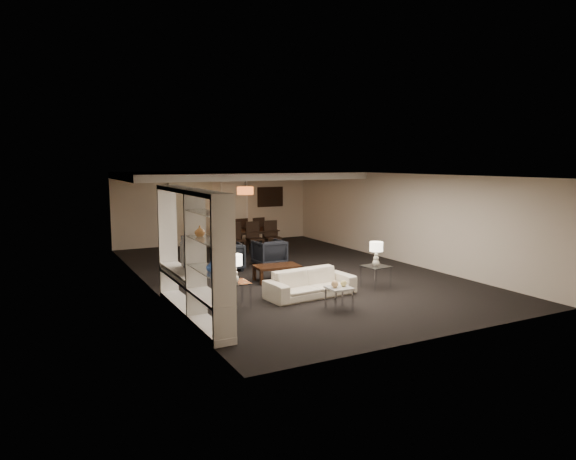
{
  "coord_description": "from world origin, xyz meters",
  "views": [
    {
      "loc": [
        -5.95,
        -11.46,
        2.82
      ],
      "look_at": [
        0.0,
        0.0,
        1.1
      ],
      "focal_mm": 32.0,
      "sensor_mm": 36.0,
      "label": 1
    }
  ],
  "objects_px": {
    "side_table_left": "(235,294)",
    "floor_lamp": "(193,224)",
    "pendant_light": "(245,191)",
    "table_lamp_left": "(235,268)",
    "armchair_right": "(269,253)",
    "chair_fm": "(239,233)",
    "chair_nm": "(255,238)",
    "chair_fr": "(256,232)",
    "floor_speaker": "(175,265)",
    "coffee_table": "(277,273)",
    "side_table_right": "(376,277)",
    "marble_table": "(339,298)",
    "chair_nl": "(237,239)",
    "dining_table": "(247,240)",
    "sofa": "(310,283)",
    "armchair_left": "(228,257)",
    "chair_fl": "(222,234)",
    "television": "(184,255)",
    "vase_amber": "(200,231)",
    "chair_nr": "(273,237)",
    "vase_blue": "(211,266)",
    "table_lamp_right": "(376,254)"
  },
  "relations": [
    {
      "from": "pendant_light",
      "to": "side_table_left",
      "type": "distance_m",
      "value": 6.61
    },
    {
      "from": "side_table_right",
      "to": "floor_speaker",
      "type": "height_order",
      "value": "floor_speaker"
    },
    {
      "from": "dining_table",
      "to": "chair_fr",
      "type": "relative_size",
      "value": 1.92
    },
    {
      "from": "side_table_left",
      "to": "table_lamp_left",
      "type": "height_order",
      "value": "table_lamp_left"
    },
    {
      "from": "chair_nl",
      "to": "chair_fm",
      "type": "relative_size",
      "value": 1.0
    },
    {
      "from": "side_table_left",
      "to": "marble_table",
      "type": "bearing_deg",
      "value": -32.91
    },
    {
      "from": "pendant_light",
      "to": "vase_amber",
      "type": "bearing_deg",
      "value": -118.58
    },
    {
      "from": "side_table_left",
      "to": "marble_table",
      "type": "relative_size",
      "value": 1.2
    },
    {
      "from": "side_table_left",
      "to": "dining_table",
      "type": "height_order",
      "value": "dining_table"
    },
    {
      "from": "coffee_table",
      "to": "television",
      "type": "relative_size",
      "value": 1.0
    },
    {
      "from": "side_table_left",
      "to": "floor_lamp",
      "type": "bearing_deg",
      "value": 79.43
    },
    {
      "from": "sofa",
      "to": "armchair_left",
      "type": "distance_m",
      "value": 3.35
    },
    {
      "from": "armchair_right",
      "to": "chair_fr",
      "type": "relative_size",
      "value": 0.8
    },
    {
      "from": "armchair_right",
      "to": "chair_fm",
      "type": "bearing_deg",
      "value": -98.98
    },
    {
      "from": "chair_fm",
      "to": "armchair_left",
      "type": "bearing_deg",
      "value": 58.99
    },
    {
      "from": "coffee_table",
      "to": "vase_amber",
      "type": "xyz_separation_m",
      "value": [
        -2.64,
        -2.41,
        1.46
      ]
    },
    {
      "from": "dining_table",
      "to": "chair_nl",
      "type": "bearing_deg",
      "value": -128.16
    },
    {
      "from": "pendant_light",
      "to": "table_lamp_left",
      "type": "xyz_separation_m",
      "value": [
        -2.67,
        -5.82,
        -1.15
      ]
    },
    {
      "from": "side_table_right",
      "to": "floor_lamp",
      "type": "relative_size",
      "value": 0.32
    },
    {
      "from": "chair_nm",
      "to": "dining_table",
      "type": "bearing_deg",
      "value": 92.69
    },
    {
      "from": "table_lamp_left",
      "to": "chair_fm",
      "type": "bearing_deg",
      "value": 67.3
    },
    {
      "from": "floor_speaker",
      "to": "chair_fm",
      "type": "bearing_deg",
      "value": 55.6
    },
    {
      "from": "table_lamp_left",
      "to": "chair_fm",
      "type": "relative_size",
      "value": 0.55
    },
    {
      "from": "chair_nm",
      "to": "table_lamp_left",
      "type": "bearing_deg",
      "value": -114.98
    },
    {
      "from": "pendant_light",
      "to": "table_lamp_left",
      "type": "height_order",
      "value": "pendant_light"
    },
    {
      "from": "vase_amber",
      "to": "chair_fl",
      "type": "height_order",
      "value": "vase_amber"
    },
    {
      "from": "sofa",
      "to": "floor_lamp",
      "type": "xyz_separation_m",
      "value": [
        -0.42,
        6.88,
        0.55
      ]
    },
    {
      "from": "table_lamp_left",
      "to": "floor_lamp",
      "type": "height_order",
      "value": "floor_lamp"
    },
    {
      "from": "vase_amber",
      "to": "chair_nl",
      "type": "xyz_separation_m",
      "value": [
        3.03,
        5.95,
        -1.16
      ]
    },
    {
      "from": "table_lamp_right",
      "to": "vase_blue",
      "type": "distance_m",
      "value": 4.56
    },
    {
      "from": "floor_speaker",
      "to": "chair_nr",
      "type": "relative_size",
      "value": 0.96
    },
    {
      "from": "armchair_right",
      "to": "vase_blue",
      "type": "bearing_deg",
      "value": 53.34
    },
    {
      "from": "chair_nr",
      "to": "vase_blue",
      "type": "bearing_deg",
      "value": -118.22
    },
    {
      "from": "television",
      "to": "vase_blue",
      "type": "height_order",
      "value": "television"
    },
    {
      "from": "coffee_table",
      "to": "marble_table",
      "type": "relative_size",
      "value": 2.4
    },
    {
      "from": "side_table_right",
      "to": "floor_lamp",
      "type": "xyz_separation_m",
      "value": [
        -2.12,
        6.88,
        0.58
      ]
    },
    {
      "from": "chair_fl",
      "to": "television",
      "type": "bearing_deg",
      "value": 64.38
    },
    {
      "from": "table_lamp_right",
      "to": "marble_table",
      "type": "xyz_separation_m",
      "value": [
        -1.7,
        -1.1,
        -0.55
      ]
    },
    {
      "from": "armchair_right",
      "to": "chair_nl",
      "type": "relative_size",
      "value": 0.8
    },
    {
      "from": "vase_blue",
      "to": "chair_nr",
      "type": "height_order",
      "value": "vase_blue"
    },
    {
      "from": "coffee_table",
      "to": "table_lamp_left",
      "type": "height_order",
      "value": "table_lamp_left"
    },
    {
      "from": "coffee_table",
      "to": "pendant_light",
      "type": "bearing_deg",
      "value": 77.05
    },
    {
      "from": "armchair_left",
      "to": "vase_blue",
      "type": "xyz_separation_m",
      "value": [
        -2.04,
        -4.66,
        0.79
      ]
    },
    {
      "from": "marble_table",
      "to": "chair_nl",
      "type": "xyz_separation_m",
      "value": [
        0.39,
        6.23,
        0.27
      ]
    },
    {
      "from": "armchair_right",
      "to": "side_table_right",
      "type": "height_order",
      "value": "armchair_right"
    },
    {
      "from": "chair_fl",
      "to": "chair_fm",
      "type": "xyz_separation_m",
      "value": [
        0.6,
        0.0,
        0.0
      ]
    },
    {
      "from": "chair_nm",
      "to": "chair_fr",
      "type": "relative_size",
      "value": 1.0
    },
    {
      "from": "side_table_right",
      "to": "chair_fr",
      "type": "relative_size",
      "value": 0.53
    },
    {
      "from": "armchair_left",
      "to": "dining_table",
      "type": "distance_m",
      "value": 2.95
    },
    {
      "from": "side_table_right",
      "to": "chair_fl",
      "type": "bearing_deg",
      "value": 101.5
    }
  ]
}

